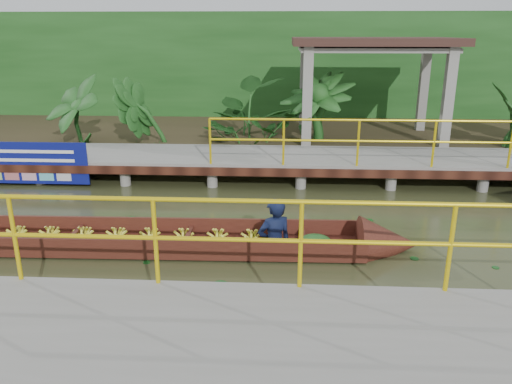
{
  "coord_description": "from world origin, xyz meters",
  "views": [
    {
      "loc": [
        0.59,
        -8.05,
        3.37
      ],
      "look_at": [
        0.12,
        0.5,
        0.6
      ],
      "focal_mm": 35.0,
      "sensor_mm": 36.0,
      "label": 1
    }
  ],
  "objects": [
    {
      "name": "ground",
      "position": [
        0.0,
        0.0,
        0.0
      ],
      "size": [
        80.0,
        80.0,
        0.0
      ],
      "primitive_type": "plane",
      "color": "#30341A",
      "rests_on": "ground"
    },
    {
      "name": "land_strip",
      "position": [
        0.0,
        7.5,
        0.23
      ],
      "size": [
        30.0,
        8.0,
        0.45
      ],
      "primitive_type": "cube",
      "color": "#2F2817",
      "rests_on": "ground"
    },
    {
      "name": "far_dock",
      "position": [
        0.02,
        3.43,
        0.48
      ],
      "size": [
        16.0,
        2.06,
        1.66
      ],
      "color": "gray",
      "rests_on": "ground"
    },
    {
      "name": "near_dock",
      "position": [
        1.0,
        -4.2,
        0.3
      ],
      "size": [
        18.0,
        2.4,
        1.73
      ],
      "color": "gray",
      "rests_on": "ground"
    },
    {
      "name": "pavilion",
      "position": [
        3.0,
        6.3,
        2.82
      ],
      "size": [
        4.4,
        3.0,
        3.0
      ],
      "color": "gray",
      "rests_on": "ground"
    },
    {
      "name": "foliage_backdrop",
      "position": [
        0.0,
        10.0,
        2.0
      ],
      "size": [
        30.0,
        0.8,
        4.0
      ],
      "primitive_type": "cube",
      "color": "#184315",
      "rests_on": "ground"
    },
    {
      "name": "vendor_boat",
      "position": [
        -1.59,
        -0.7,
        0.22
      ],
      "size": [
        9.3,
        1.13,
        1.99
      ],
      "rotation": [
        0.0,
        0.0,
        0.02
      ],
      "color": "#3B1710",
      "rests_on": "ground"
    },
    {
      "name": "blue_banner",
      "position": [
        -5.28,
        2.48,
        0.56
      ],
      "size": [
        3.06,
        0.04,
        0.96
      ],
      "color": "navy",
      "rests_on": "ground"
    },
    {
      "name": "tropical_plants",
      "position": [
        1.21,
        5.3,
        1.31
      ],
      "size": [
        14.37,
        1.37,
        1.71
      ],
      "color": "#184315",
      "rests_on": "ground"
    }
  ]
}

